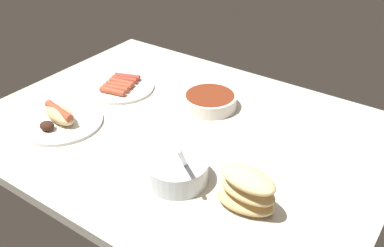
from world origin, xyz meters
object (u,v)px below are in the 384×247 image
bowl_chili (210,100)px  bread_stack (247,190)px  plate_sausages (121,86)px  plate_hotdog_assembled (60,119)px  bowl_coleslaw (177,170)px

bowl_chili → bread_stack: 47.18cm
plate_sausages → plate_hotdog_assembled: 27.03cm
bowl_coleslaw → plate_sausages: (-45.09, 27.98, -2.30)cm
plate_hotdog_assembled → bowl_chili: bearing=47.6°
bowl_chili → plate_sausages: bearing=-166.8°
plate_sausages → bowl_chili: bearing=13.2°
bowl_chili → plate_hotdog_assembled: 46.68cm
bowl_coleslaw → plate_sausages: 53.12cm
plate_sausages → bread_stack: size_ratio=1.53×
bowl_chili → bread_stack: size_ratio=1.16×
plate_sausages → plate_hotdog_assembled: (0.44, -27.01, 0.73)cm
bread_stack → plate_hotdog_assembled: size_ratio=0.60×
bowl_chili → bowl_coleslaw: bearing=-69.6°
plate_hotdog_assembled → bread_stack: bearing=0.1°
plate_hotdog_assembled → bowl_coleslaw: bearing=-1.2°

